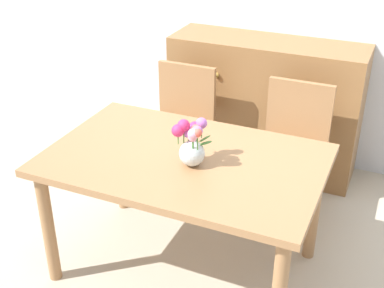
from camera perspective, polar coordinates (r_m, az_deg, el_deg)
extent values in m
plane|color=#B7AD99|center=(3.13, -0.74, -13.29)|extent=(12.00, 12.00, 0.00)
cube|color=#9E7047|center=(2.71, -0.83, -1.79)|extent=(1.45, 0.93, 0.04)
cylinder|color=#9E7047|center=(2.94, -15.64, -8.92)|extent=(0.07, 0.07, 0.70)
cylinder|color=#9E7047|center=(3.45, -7.89, -2.02)|extent=(0.07, 0.07, 0.70)
cylinder|color=#9E7047|center=(3.07, 13.37, -6.85)|extent=(0.07, 0.07, 0.70)
cube|color=#9E7047|center=(3.56, -1.81, 1.19)|extent=(0.42, 0.42, 0.04)
cylinder|color=#9E7047|center=(3.47, -0.33, -4.10)|extent=(0.04, 0.04, 0.44)
cylinder|color=#9E7047|center=(3.61, -5.57, -2.85)|extent=(0.04, 0.04, 0.44)
cylinder|color=#9E7047|center=(3.75, 1.91, -1.40)|extent=(0.04, 0.04, 0.44)
cylinder|color=#9E7047|center=(3.88, -3.03, -0.35)|extent=(0.04, 0.04, 0.44)
cube|color=#9E7047|center=(3.62, -0.56, 5.68)|extent=(0.42, 0.04, 0.42)
cube|color=#9E7047|center=(3.33, 10.66, -1.33)|extent=(0.42, 0.42, 0.04)
cylinder|color=#9E7047|center=(3.28, 12.57, -6.99)|extent=(0.04, 0.04, 0.44)
cylinder|color=#9E7047|center=(3.34, 6.54, -5.68)|extent=(0.04, 0.04, 0.44)
cylinder|color=#9E7047|center=(3.58, 13.82, -3.89)|extent=(0.04, 0.04, 0.44)
cylinder|color=#9E7047|center=(3.64, 8.28, -2.75)|extent=(0.04, 0.04, 0.44)
cube|color=#9E7047|center=(3.40, 11.79, 3.49)|extent=(0.42, 0.04, 0.42)
cube|color=olive|center=(3.91, 7.99, 4.21)|extent=(1.40, 0.44, 1.00)
sphere|color=#B7933D|center=(3.68, 2.72, 7.63)|extent=(0.04, 0.04, 0.04)
sphere|color=#B7933D|center=(3.53, 11.88, 6.10)|extent=(0.04, 0.04, 0.04)
sphere|color=#B7933D|center=(3.84, 2.59, 2.04)|extent=(0.04, 0.04, 0.04)
sphere|color=#B7933D|center=(3.70, 11.28, 0.36)|extent=(0.04, 0.04, 0.04)
sphere|color=silver|center=(2.59, 0.00, -1.04)|extent=(0.13, 0.13, 0.13)
sphere|color=#E55B4C|center=(2.48, 0.63, 1.25)|extent=(0.04, 0.04, 0.04)
cylinder|color=#478438|center=(2.51, 0.62, 0.29)|extent=(0.01, 0.01, 0.09)
sphere|color=#EA9EBC|center=(2.49, 0.15, 1.11)|extent=(0.06, 0.06, 0.06)
cylinder|color=#478438|center=(2.51, 0.14, 0.25)|extent=(0.01, 0.01, 0.08)
sphere|color=#B266C6|center=(2.58, -0.40, 1.39)|extent=(0.06, 0.06, 0.06)
cylinder|color=#478438|center=(2.60, -0.40, 0.85)|extent=(0.01, 0.01, 0.05)
sphere|color=#B266C6|center=(2.61, 1.07, 2.31)|extent=(0.06, 0.06, 0.06)
cylinder|color=#478438|center=(2.63, 1.06, 1.51)|extent=(0.01, 0.01, 0.08)
sphere|color=#E55B4C|center=(2.55, 0.46, 1.52)|extent=(0.06, 0.06, 0.06)
cylinder|color=#478438|center=(2.57, 0.46, 0.76)|extent=(0.01, 0.01, 0.08)
sphere|color=#D12D66|center=(2.55, -1.64, 1.52)|extent=(0.07, 0.07, 0.07)
cylinder|color=#478438|center=(2.57, -1.63, 0.76)|extent=(0.01, 0.01, 0.08)
sphere|color=#D12D66|center=(2.55, -0.93, 2.07)|extent=(0.06, 0.06, 0.06)
cylinder|color=#478438|center=(2.57, -0.92, 1.08)|extent=(0.01, 0.01, 0.10)
sphere|color=#D12D66|center=(2.62, 0.29, 1.87)|extent=(0.06, 0.06, 0.06)
cylinder|color=#478438|center=(2.63, 0.29, 1.29)|extent=(0.01, 0.01, 0.06)
sphere|color=#EA9EBC|center=(2.50, 0.06, 0.77)|extent=(0.05, 0.05, 0.05)
cylinder|color=#478438|center=(2.52, 0.06, 0.09)|extent=(0.01, 0.01, 0.07)
sphere|color=#B266C6|center=(2.53, 0.61, 1.43)|extent=(0.05, 0.05, 0.05)
cylinder|color=#478438|center=(2.55, 0.60, 0.62)|extent=(0.01, 0.01, 0.08)
ellipsoid|color=#478438|center=(2.56, 1.51, 0.10)|extent=(0.07, 0.05, 0.03)
ellipsoid|color=#478438|center=(2.62, -0.07, 1.13)|extent=(0.05, 0.07, 0.02)
ellipsoid|color=#478438|center=(2.59, 1.41, 0.59)|extent=(0.06, 0.07, 0.04)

